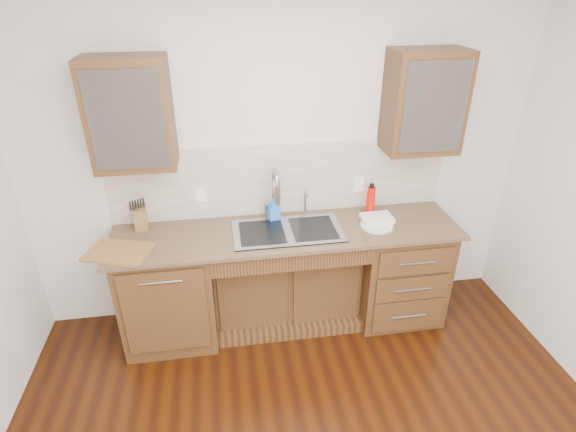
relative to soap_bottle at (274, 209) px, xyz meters
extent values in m
cube|color=silver|center=(0.08, 0.18, 0.34)|extent=(4.00, 0.10, 2.70)
cube|color=#593014|center=(-0.87, -0.18, -0.57)|extent=(0.70, 0.62, 0.88)
cube|color=#593014|center=(0.08, -0.09, -0.66)|extent=(1.20, 0.44, 0.70)
cube|color=#593014|center=(1.03, -0.18, -0.57)|extent=(0.70, 0.62, 0.88)
cube|color=#84705B|center=(0.08, -0.20, -0.11)|extent=(2.70, 0.65, 0.03)
cube|color=beige|center=(0.08, 0.12, 0.20)|extent=(2.70, 0.02, 0.59)
cube|color=#9E9EA5|center=(0.08, -0.21, -0.18)|extent=(0.84, 0.46, 0.19)
cylinder|color=#999993|center=(0.01, 0.02, 0.10)|extent=(0.04, 0.04, 0.40)
cylinder|color=#999993|center=(0.26, 0.03, 0.02)|extent=(0.02, 0.02, 0.24)
cube|color=#593014|center=(-0.97, -0.04, 0.82)|extent=(0.55, 0.34, 0.75)
cube|color=#593014|center=(1.13, -0.04, 0.82)|extent=(0.55, 0.34, 0.75)
cube|color=white|center=(-0.57, 0.11, 0.11)|extent=(0.08, 0.01, 0.12)
cube|color=white|center=(0.73, 0.11, 0.11)|extent=(0.08, 0.01, 0.12)
imported|color=#2B7DDD|center=(0.00, 0.00, 0.00)|extent=(0.10, 0.11, 0.19)
cylinder|color=#EE0800|center=(0.79, -0.05, 0.03)|extent=(0.08, 0.08, 0.25)
cylinder|color=beige|center=(0.78, -0.24, -0.09)|extent=(0.34, 0.34, 0.01)
cube|color=white|center=(0.81, -0.18, -0.06)|extent=(0.25, 0.18, 0.04)
cube|color=#A16D3E|center=(-1.04, 0.04, -0.01)|extent=(0.12, 0.17, 0.18)
cube|color=brown|center=(-1.15, -0.33, -0.09)|extent=(0.51, 0.43, 0.02)
imported|color=white|center=(-1.13, -0.04, 0.77)|extent=(0.16, 0.16, 0.10)
imported|color=white|center=(-0.92, -0.04, 0.76)|extent=(0.11, 0.11, 0.08)
imported|color=white|center=(1.09, -0.04, 0.77)|extent=(0.14, 0.14, 0.10)
imported|color=white|center=(1.18, -0.04, 0.77)|extent=(0.13, 0.13, 0.10)
camera|label=1|loc=(-0.39, -3.17, 1.64)|focal=28.00mm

